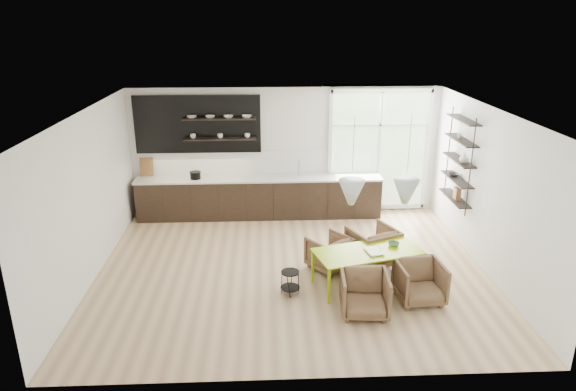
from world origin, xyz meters
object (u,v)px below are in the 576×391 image
(armchair_back_right, at_px, (372,246))
(armchair_front_left, at_px, (364,294))
(armchair_front_right, at_px, (420,282))
(wire_stool, at_px, (290,279))
(dining_table, at_px, (368,253))
(armchair_back_left, at_px, (329,252))

(armchair_back_right, relative_size, armchair_front_left, 1.08)
(armchair_front_right, distance_m, wire_stool, 2.10)
(dining_table, relative_size, armchair_front_left, 2.60)
(dining_table, height_order, armchair_back_right, armchair_back_right)
(wire_stool, bearing_deg, armchair_front_right, -8.40)
(armchair_back_left, distance_m, armchair_front_left, 1.57)
(armchair_front_left, bearing_deg, dining_table, 80.47)
(armchair_back_right, relative_size, armchair_front_right, 1.09)
(armchair_back_right, xyz_separation_m, armchair_front_right, (0.51, -1.32, -0.03))
(wire_stool, bearing_deg, armchair_back_left, 49.48)
(armchair_back_left, xyz_separation_m, armchair_front_left, (0.36, -1.53, 0.03))
(dining_table, relative_size, wire_stool, 4.72)
(armchair_back_right, distance_m, armchair_front_left, 1.72)
(armchair_back_right, distance_m, wire_stool, 1.88)
(armchair_front_left, distance_m, armchair_front_right, 1.02)
(armchair_back_left, xyz_separation_m, armchair_front_right, (1.32, -1.19, 0.02))
(armchair_back_right, height_order, armchair_front_right, armchair_back_right)
(dining_table, bearing_deg, armchair_back_left, 115.24)
(armchair_front_left, bearing_deg, armchair_front_right, 23.27)
(wire_stool, bearing_deg, armchair_back_right, 32.74)
(armchair_back_left, distance_m, wire_stool, 1.16)
(armchair_back_right, bearing_deg, armchair_front_right, 87.79)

